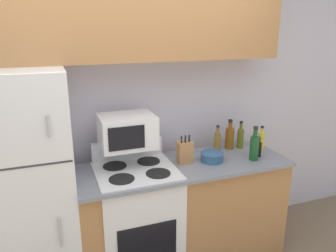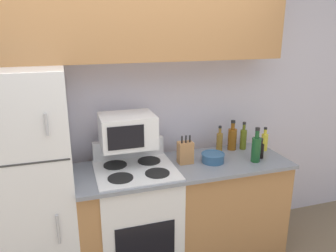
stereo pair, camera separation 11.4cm
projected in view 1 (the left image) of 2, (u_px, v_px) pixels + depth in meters
name	position (u px, v px, depth m)	size (l,w,h in m)	color
wall_back	(127.00, 116.00, 2.91)	(8.00, 0.05, 2.55)	silver
lower_cabinets	(183.00, 212.00, 2.88)	(1.78, 0.62, 0.94)	#B27A47
refrigerator	(22.00, 191.00, 2.39)	(0.74, 0.71, 1.78)	white
upper_cabinets	(129.00, 16.00, 2.49)	(2.52, 0.35, 0.68)	#B27A47
stove	(137.00, 220.00, 2.73)	(0.64, 0.60, 1.11)	white
microwave	(127.00, 131.00, 2.60)	(0.43, 0.35, 0.26)	white
knife_block	(185.00, 152.00, 2.73)	(0.12, 0.09, 0.24)	#B27A47
bowl	(212.00, 157.00, 2.78)	(0.20, 0.20, 0.08)	#335B84
bottle_whiskey	(230.00, 137.00, 3.05)	(0.08, 0.08, 0.28)	brown
bottle_vinegar	(217.00, 140.00, 3.01)	(0.06, 0.06, 0.24)	olive
bottle_wine_green	(254.00, 147.00, 2.78)	(0.08, 0.08, 0.30)	#194C23
bottle_cooking_spray	(261.00, 140.00, 3.05)	(0.06, 0.06, 0.22)	gold
bottle_olive_oil	(240.00, 137.00, 3.07)	(0.06, 0.06, 0.26)	#5B6619
bottle_soy_sauce	(258.00, 149.00, 2.87)	(0.05, 0.05, 0.18)	black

